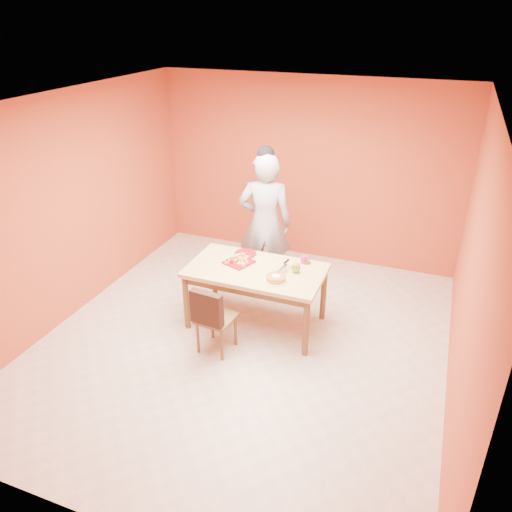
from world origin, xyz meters
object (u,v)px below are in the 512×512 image
at_px(sponge_cake, 276,278).
at_px(red_dinner_plate, 245,254).
at_px(egg_ornament, 296,267).
at_px(person, 265,224).
at_px(dining_table, 256,276).
at_px(magenta_glass, 303,260).
at_px(checker_tin, 306,262).
at_px(pastry_platter, 239,262).
at_px(dining_chair, 215,317).

bearing_deg(sponge_cake, red_dinner_plate, 138.98).
bearing_deg(egg_ornament, red_dinner_plate, -179.06).
xyz_separation_m(person, red_dinner_plate, (-0.06, -0.55, -0.19)).
bearing_deg(dining_table, red_dinner_plate, 130.12).
relative_size(dining_table, sponge_cake, 7.06).
relative_size(red_dinner_plate, magenta_glass, 2.89).
xyz_separation_m(red_dinner_plate, sponge_cake, (0.57, -0.50, 0.03)).
xyz_separation_m(person, sponge_cake, (0.52, -1.05, -0.16)).
bearing_deg(sponge_cake, checker_tin, 70.23).
height_order(pastry_platter, magenta_glass, magenta_glass).
distance_m(pastry_platter, sponge_cake, 0.62).
distance_m(person, pastry_platter, 0.82).
bearing_deg(dining_chair, red_dinner_plate, 97.38).
relative_size(dining_chair, egg_ornament, 6.07).
bearing_deg(person, sponge_cake, 101.18).
height_order(person, checker_tin, person).
distance_m(dining_chair, checker_tin, 1.30).
bearing_deg(pastry_platter, checker_tin, 20.69).
height_order(magenta_glass, checker_tin, magenta_glass).
bearing_deg(checker_tin, egg_ornament, -99.34).
xyz_separation_m(person, checker_tin, (0.71, -0.51, -0.18)).
height_order(dining_chair, red_dinner_plate, dining_chair).
bearing_deg(dining_chair, sponge_cake, 46.33).
relative_size(egg_ornament, checker_tin, 1.41).
bearing_deg(red_dinner_plate, egg_ornament, -17.76).
height_order(pastry_platter, red_dinner_plate, same).
xyz_separation_m(dining_chair, red_dinner_plate, (-0.03, 0.97, 0.33)).
distance_m(person, magenta_glass, 0.87).
relative_size(dining_table, person, 0.83).
xyz_separation_m(magenta_glass, checker_tin, (0.03, 0.02, -0.03)).
height_order(person, red_dinner_plate, person).
bearing_deg(egg_ornament, dining_chair, -114.50).
bearing_deg(dining_table, pastry_platter, 165.24).
relative_size(sponge_cake, magenta_glass, 2.37).
bearing_deg(magenta_glass, pastry_platter, -159.52).
bearing_deg(pastry_platter, dining_table, -14.76).
bearing_deg(pastry_platter, red_dinner_plate, 92.89).
bearing_deg(magenta_glass, person, 142.48).
bearing_deg(red_dinner_plate, person, 84.15).
relative_size(dining_table, red_dinner_plate, 5.78).
height_order(dining_chair, egg_ornament, egg_ornament).
bearing_deg(dining_chair, dining_table, 76.70).
xyz_separation_m(sponge_cake, checker_tin, (0.20, 0.54, -0.02)).
bearing_deg(sponge_cake, person, 116.19).
distance_m(person, checker_tin, 0.89).
bearing_deg(dining_table, person, 103.17).
relative_size(dining_table, magenta_glass, 16.74).
height_order(dining_chair, pastry_platter, dining_chair).
relative_size(dining_chair, magenta_glass, 8.80).
bearing_deg(dining_chair, egg_ornament, 52.23).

